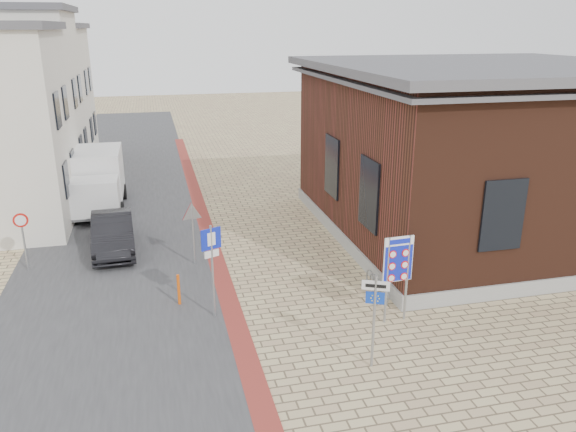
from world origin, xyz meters
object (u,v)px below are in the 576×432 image
essen_sign (375,307)px  parking_sign (212,255)px  sedan (113,233)px  bollard (179,290)px  box_truck (99,180)px  border_sign (398,261)px

essen_sign → parking_sign: size_ratio=0.88×
sedan → parking_sign: 6.93m
essen_sign → bollard: 6.46m
parking_sign → bollard: (-0.96, 0.98, -1.46)m
sedan → box_truck: (-0.84, 5.50, 0.68)m
box_truck → parking_sign: (3.96, -11.56, 0.58)m
sedan → bollard: (2.16, -5.08, -0.20)m
sedan → essen_sign: 11.69m
parking_sign → sedan: bearing=93.6°
box_truck → border_sign: 15.87m
sedan → essen_sign: bearing=-58.5°
bollard → essen_sign: bearing=-44.9°
box_truck → essen_sign: 16.83m
box_truck → bollard: (3.00, -10.58, -0.88)m
border_sign → parking_sign: bearing=160.0°
box_truck → parking_sign: bearing=-70.9°
parking_sign → bollard: bearing=110.6°
box_truck → essen_sign: size_ratio=2.05×
sedan → bollard: 5.52m
essen_sign → bollard: essen_sign is taller
border_sign → parking_sign: size_ratio=0.92×
border_sign → bollard: bearing=154.1°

